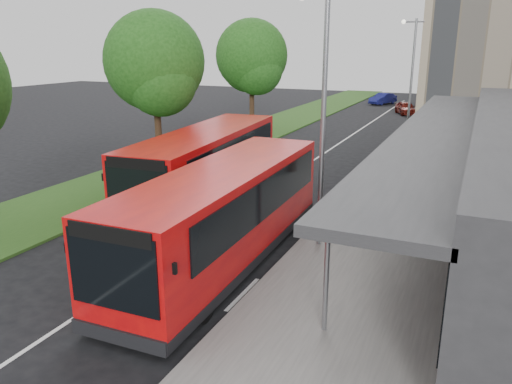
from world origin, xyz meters
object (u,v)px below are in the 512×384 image
tree_mid (155,68)px  lamp_post_far (411,73)px  bollard (402,146)px  lamp_post_near (321,106)px  bus_second (206,166)px  bus_main (224,215)px  car_near (406,108)px  car_far (383,99)px  tree_far (252,61)px  litter_bin (411,173)px

tree_mid → lamp_post_far: 17.09m
bollard → tree_mid: bearing=-143.2°
lamp_post_near → bus_second: lamp_post_near is taller
bus_main → car_near: 37.68m
lamp_post_far → bus_main: bearing=-95.8°
lamp_post_near → lamp_post_far: 20.00m
tree_mid → bollard: bearing=36.8°
lamp_post_far → car_far: lamp_post_far is taller
bus_second → lamp_post_near: bearing=-32.0°
bus_main → tree_mid: bearing=132.2°
bus_second → lamp_post_far: bearing=65.7°
tree_mid → car_near: (8.95, 28.34, -4.75)m
bus_main → car_far: (-3.56, 45.35, -0.91)m
tree_far → car_far: size_ratio=2.20×
litter_bin → car_far: 34.78m
tree_far → bus_main: (8.87, -21.33, -3.87)m
tree_mid → car_far: tree_mid is taller
bus_second → car_near: bus_second is taller
bollard → car_far: size_ratio=0.27×
lamp_post_far → car_far: (-5.82, 23.07, -4.09)m
bus_main → bus_second: (-3.63, 5.25, 0.03)m
tree_far → lamp_post_near: (11.13, -19.05, -0.70)m
lamp_post_far → car_near: size_ratio=2.19×
lamp_post_near → bus_main: (-2.26, -2.28, -3.17)m
lamp_post_near → litter_bin: lamp_post_near is taller
bus_main → litter_bin: 12.15m
litter_bin → car_near: 26.55m
bus_main → tree_far: bearing=111.2°
lamp_post_near → bollard: 16.22m
tree_far → car_far: bearing=77.5°
tree_mid → lamp_post_far: size_ratio=1.04×
lamp_post_near → bollard: size_ratio=7.80×
lamp_post_far → bollard: 5.92m
lamp_post_far → bus_main: (-2.26, -22.28, -3.17)m
lamp_post_near → litter_bin: (1.81, 9.14, -4.07)m
tree_mid → bus_main: (8.87, -9.33, -3.82)m
tree_far → bus_second: (5.24, -16.08, -3.84)m
bus_second → car_far: 40.11m
litter_bin → bollard: bearing=102.0°
lamp_post_near → lamp_post_far: bearing=90.0°
tree_far → bollard: size_ratio=8.18×
tree_mid → tree_far: bearing=90.0°
bus_second → bollard: bus_second is taller
tree_far → lamp_post_far: size_ratio=1.05×
bollard → lamp_post_near: bearing=-91.5°
tree_far → car_near: 19.23m
tree_far → bus_second: bearing=-71.9°
lamp_post_near → car_far: 43.66m
tree_mid → car_far: size_ratio=2.18×
litter_bin → bollard: 6.71m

